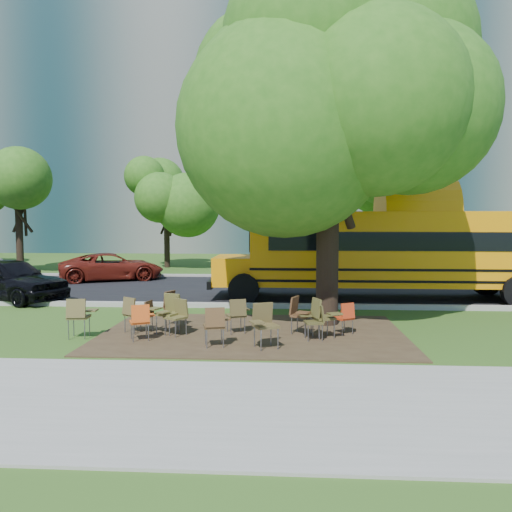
# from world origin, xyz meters

# --- Properties ---
(ground) EXTENTS (160.00, 160.00, 0.00)m
(ground) POSITION_xyz_m (0.00, 0.00, 0.00)
(ground) COLOR #2B4A17
(ground) RESTS_ON ground
(sidewalk) EXTENTS (60.00, 4.00, 0.04)m
(sidewalk) POSITION_xyz_m (0.00, -5.00, 0.02)
(sidewalk) COLOR gray
(sidewalk) RESTS_ON ground
(dirt_patch) EXTENTS (7.00, 4.50, 0.03)m
(dirt_patch) POSITION_xyz_m (1.00, -0.50, 0.01)
(dirt_patch) COLOR #382819
(dirt_patch) RESTS_ON ground
(asphalt_road) EXTENTS (80.00, 8.00, 0.04)m
(asphalt_road) POSITION_xyz_m (0.00, 7.00, 0.02)
(asphalt_road) COLOR black
(asphalt_road) RESTS_ON ground
(kerb_near) EXTENTS (80.00, 0.25, 0.14)m
(kerb_near) POSITION_xyz_m (0.00, 3.00, 0.07)
(kerb_near) COLOR gray
(kerb_near) RESTS_ON ground
(kerb_far) EXTENTS (80.00, 0.25, 0.14)m
(kerb_far) POSITION_xyz_m (0.00, 11.10, 0.07)
(kerb_far) COLOR gray
(kerb_far) RESTS_ON ground
(building_main) EXTENTS (38.00, 16.00, 22.00)m
(building_main) POSITION_xyz_m (-8.00, 36.00, 11.00)
(building_main) COLOR slate
(building_main) RESTS_ON ground
(bg_tree_0) EXTENTS (5.20, 5.20, 7.18)m
(bg_tree_0) POSITION_xyz_m (-12.00, 13.00, 4.57)
(bg_tree_0) COLOR black
(bg_tree_0) RESTS_ON ground
(bg_tree_2) EXTENTS (4.80, 4.80, 6.62)m
(bg_tree_2) POSITION_xyz_m (-5.00, 16.00, 4.21)
(bg_tree_2) COLOR black
(bg_tree_2) RESTS_ON ground
(bg_tree_3) EXTENTS (5.60, 5.60, 7.84)m
(bg_tree_3) POSITION_xyz_m (8.00, 14.00, 5.03)
(bg_tree_3) COLOR black
(bg_tree_3) RESTS_ON ground
(main_tree) EXTENTS (7.20, 7.20, 9.29)m
(main_tree) POSITION_xyz_m (2.82, 0.62, 5.67)
(main_tree) COLOR black
(main_tree) RESTS_ON ground
(school_bus) EXTENTS (12.03, 2.77, 2.94)m
(school_bus) POSITION_xyz_m (5.91, 4.81, 1.70)
(school_bus) COLOR orange
(school_bus) RESTS_ON ground
(chair_0) EXTENTS (0.61, 0.59, 0.92)m
(chair_0) POSITION_xyz_m (-2.85, -1.18, 0.57)
(chair_0) COLOR brown
(chair_0) RESTS_ON ground
(chair_1) EXTENTS (0.74, 0.59, 0.87)m
(chair_1) POSITION_xyz_m (-1.76, -0.68, 0.54)
(chair_1) COLOR brown
(chair_1) RESTS_ON ground
(chair_2) EXTENTS (0.57, 0.66, 0.84)m
(chair_2) POSITION_xyz_m (-1.37, -1.42, 0.52)
(chair_2) COLOR #CD4E15
(chair_2) RESTS_ON ground
(chair_3) EXTENTS (0.73, 0.57, 0.86)m
(chair_3) POSITION_xyz_m (-0.72, -0.84, 0.53)
(chair_3) COLOR brown
(chair_3) RESTS_ON ground
(chair_4) EXTENTS (0.59, 0.63, 0.87)m
(chair_4) POSITION_xyz_m (0.33, -1.86, 0.54)
(chair_4) COLOR #4E351B
(chair_4) RESTS_ON ground
(chair_5) EXTENTS (0.64, 0.75, 0.94)m
(chair_5) POSITION_xyz_m (1.33, -1.87, 0.58)
(chair_5) COLOR brown
(chair_5) RESTS_ON ground
(chair_6) EXTENTS (0.56, 0.54, 0.80)m
(chair_6) POSITION_xyz_m (2.43, -1.09, 0.50)
(chair_6) COLOR #433E1D
(chair_6) RESTS_ON ground
(chair_7) EXTENTS (0.71, 0.63, 0.92)m
(chair_7) POSITION_xyz_m (2.58, -0.93, 0.57)
(chair_7) COLOR #4F4A22
(chair_7) RESTS_ON ground
(chair_8) EXTENTS (0.46, 0.57, 0.78)m
(chair_8) POSITION_xyz_m (-1.52, -0.58, 0.48)
(chair_8) COLOR #402A17
(chair_8) RESTS_ON ground
(chair_9) EXTENTS (0.76, 0.60, 0.94)m
(chair_9) POSITION_xyz_m (-0.96, -0.63, 0.58)
(chair_9) COLOR brown
(chair_9) RESTS_ON ground
(chair_10) EXTENTS (0.56, 0.72, 0.88)m
(chair_10) POSITION_xyz_m (-1.05, 0.22, 0.55)
(chair_10) COLOR #442B18
(chair_10) RESTS_ON ground
(chair_11) EXTENTS (0.58, 0.65, 0.84)m
(chair_11) POSITION_xyz_m (0.66, -0.57, 0.52)
(chair_11) COLOR #4C4121
(chair_11) RESTS_ON ground
(chair_12) EXTENTS (0.57, 0.72, 0.89)m
(chair_12) POSITION_xyz_m (2.08, -0.55, 0.55)
(chair_12) COLOR #4E311C
(chair_12) RESTS_ON ground
(chair_13) EXTENTS (0.51, 0.64, 0.77)m
(chair_13) POSITION_xyz_m (3.15, -0.53, 0.48)
(chair_13) COLOR #BB3313
(chair_13) RESTS_ON ground
(black_car) EXTENTS (4.58, 3.15, 1.45)m
(black_car) POSITION_xyz_m (-7.34, 3.80, 0.72)
(black_car) COLOR black
(black_car) RESTS_ON ground
(bg_car_red) EXTENTS (4.90, 3.69, 1.24)m
(bg_car_red) POSITION_xyz_m (-5.90, 9.49, 0.62)
(bg_car_red) COLOR #5B180F
(bg_car_red) RESTS_ON ground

